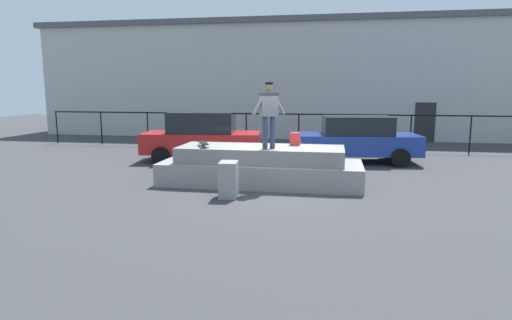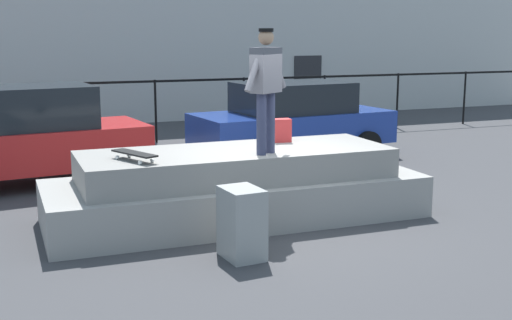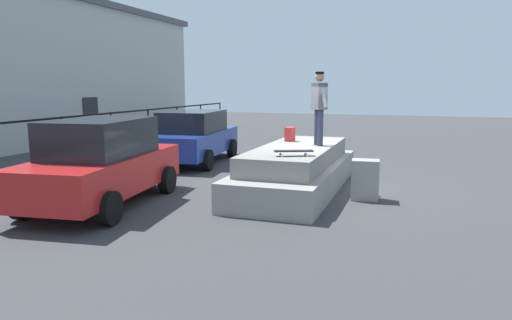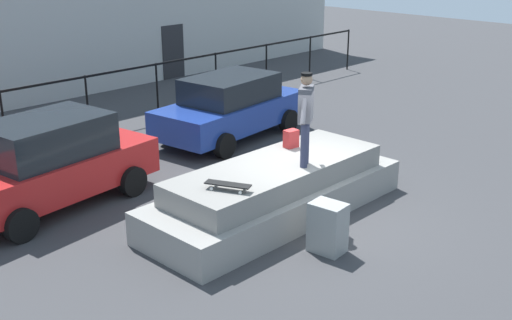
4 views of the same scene
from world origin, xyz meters
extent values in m
plane|color=#38383A|center=(0.00, 0.00, 0.00)|extent=(60.00, 60.00, 0.00)
cube|color=gray|center=(-0.47, 0.49, 0.32)|extent=(5.66, 2.01, 0.63)
cube|color=gray|center=(-0.47, 0.49, 0.85)|extent=(4.64, 1.65, 0.44)
cylinder|color=#2D334C|center=(-0.09, 0.09, 1.51)|extent=(0.14, 0.14, 0.88)
cylinder|color=#2D334C|center=(-0.27, -0.03, 1.51)|extent=(0.14, 0.14, 0.88)
cube|color=#595960|center=(-0.18, 0.03, 2.27)|extent=(0.53, 0.46, 0.64)
cylinder|color=#595960|center=(0.06, 0.18, 2.27)|extent=(0.38, 0.29, 0.58)
cylinder|color=#595960|center=(-0.42, -0.13, 2.27)|extent=(0.38, 0.29, 0.58)
sphere|color=tan|center=(-0.18, 0.03, 2.73)|extent=(0.22, 0.22, 0.22)
cylinder|color=black|center=(-0.18, 0.03, 2.83)|extent=(0.29, 0.29, 0.05)
cube|color=black|center=(-2.06, 0.17, 1.18)|extent=(0.52, 0.83, 0.02)
cylinder|color=silver|center=(-2.08, 0.45, 1.10)|extent=(0.05, 0.06, 0.06)
cylinder|color=silver|center=(-2.26, 0.37, 1.10)|extent=(0.05, 0.06, 0.06)
cylinder|color=silver|center=(-1.86, -0.03, 1.10)|extent=(0.05, 0.06, 0.06)
cylinder|color=silver|center=(-2.04, -0.12, 1.10)|extent=(0.05, 0.06, 0.06)
cube|color=red|center=(0.46, 0.92, 1.26)|extent=(0.30, 0.23, 0.37)
cube|color=#B21E1E|center=(-3.30, 4.04, 0.70)|extent=(4.51, 2.30, 0.75)
cube|color=black|center=(-3.30, 4.04, 1.45)|extent=(2.55, 1.85, 0.77)
cylinder|color=black|center=(-4.74, 4.78, 0.32)|extent=(0.66, 0.30, 0.64)
cylinder|color=black|center=(-4.52, 2.97, 0.32)|extent=(0.66, 0.30, 0.64)
cylinder|color=black|center=(-2.08, 5.11, 0.32)|extent=(0.66, 0.30, 0.64)
cylinder|color=black|center=(-1.86, 3.30, 0.32)|extent=(0.66, 0.30, 0.64)
cube|color=navy|center=(2.38, 4.73, 0.68)|extent=(4.61, 2.34, 0.72)
cube|color=black|center=(2.38, 4.73, 1.37)|extent=(2.61, 1.89, 0.66)
cylinder|color=black|center=(0.91, 5.52, 0.32)|extent=(0.66, 0.29, 0.64)
cylinder|color=black|center=(1.12, 3.64, 0.32)|extent=(0.66, 0.29, 0.64)
cylinder|color=black|center=(3.64, 5.83, 0.32)|extent=(0.66, 0.29, 0.64)
cylinder|color=black|center=(3.85, 3.95, 0.32)|extent=(0.66, 0.29, 0.64)
cube|color=gray|center=(-1.00, -1.21, 0.45)|extent=(0.50, 0.64, 0.90)
cylinder|color=black|center=(0.00, 7.93, 0.80)|extent=(0.06, 0.06, 1.61)
cylinder|color=black|center=(2.40, 7.93, 0.80)|extent=(0.06, 0.06, 1.61)
cylinder|color=black|center=(4.80, 7.93, 0.80)|extent=(0.06, 0.06, 1.61)
cylinder|color=black|center=(7.20, 7.93, 0.80)|extent=(0.06, 0.06, 1.61)
cylinder|color=black|center=(9.60, 7.93, 0.80)|extent=(0.06, 0.06, 1.61)
cylinder|color=black|center=(12.00, 7.93, 0.80)|extent=(0.06, 0.06, 1.61)
cube|color=black|center=(0.00, 7.93, 1.57)|extent=(24.00, 0.04, 0.06)
cube|color=#262628|center=(6.10, 11.72, 1.00)|extent=(1.00, 0.06, 2.00)
camera|label=1|loc=(1.54, -11.54, 2.69)|focal=30.52mm
camera|label=2|loc=(-3.77, -8.79, 2.82)|focal=46.91mm
camera|label=3|loc=(-11.47, -2.25, 2.54)|focal=32.87mm
camera|label=4|loc=(-9.09, -7.29, 5.27)|focal=45.04mm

